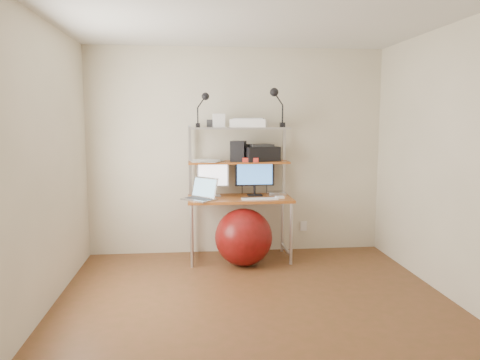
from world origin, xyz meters
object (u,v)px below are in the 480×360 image
object	(u,v)px
monitor_silver	(213,177)
monitor_black	(255,176)
printer	(260,153)
exercise_ball	(244,237)
laptop	(202,195)

from	to	relation	value
monitor_silver	monitor_black	world-z (taller)	monitor_black
monitor_silver	printer	size ratio (longest dim) A/B	0.86
printer	exercise_ball	distance (m)	1.02
laptop	monitor_silver	bearing A→B (deg)	102.49
printer	exercise_ball	size ratio (longest dim) A/B	0.75
laptop	printer	xyz separation A→B (m)	(0.70, 0.24, 0.45)
exercise_ball	monitor_black	bearing A→B (deg)	64.05
printer	laptop	bearing A→B (deg)	179.96
monitor_silver	printer	distance (m)	0.63
monitor_silver	monitor_black	xyz separation A→B (m)	(0.49, -0.01, 0.01)
laptop	exercise_ball	xyz separation A→B (m)	(0.46, -0.14, -0.47)
monitor_silver	exercise_ball	xyz separation A→B (m)	(0.32, -0.36, -0.64)
laptop	printer	bearing A→B (deg)	63.25
monitor_silver	laptop	world-z (taller)	monitor_silver
exercise_ball	printer	bearing A→B (deg)	58.47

